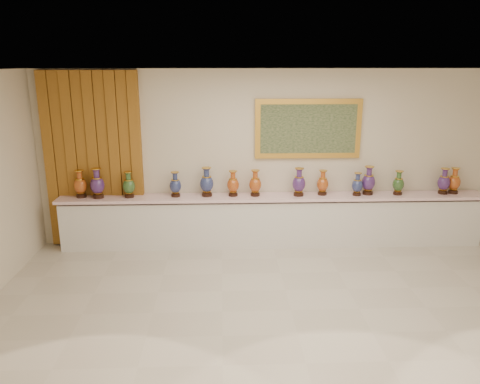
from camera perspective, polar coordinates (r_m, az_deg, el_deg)
The scene contains 17 objects.
ground at distance 6.26m, azimuth 6.24°, elevation -14.13°, with size 8.00×8.00×0.00m, color beige.
room at distance 8.12m, azimuth -13.45°, elevation 4.38°, with size 8.00×8.00×8.00m.
counter at distance 8.14m, azimuth 4.03°, elevation -3.55°, with size 7.28×0.48×0.90m.
vase_0 at distance 8.26m, azimuth -18.88°, elevation 0.79°, with size 0.26×0.26×0.47m.
vase_1 at distance 8.13m, azimuth -17.00°, elevation 0.85°, with size 0.24×0.24×0.51m.
vase_2 at distance 8.04m, azimuth -13.39°, elevation 0.74°, with size 0.23×0.23×0.44m.
vase_3 at distance 7.95m, azimuth -7.88°, elevation 0.79°, with size 0.21×0.21×0.43m.
vase_4 at distance 7.91m, azimuth -4.08°, elevation 1.07°, with size 0.30×0.30×0.50m.
vase_5 at distance 7.91m, azimuth -0.86°, elevation 0.90°, with size 0.26×0.26×0.44m.
vase_6 at distance 7.91m, azimuth 1.87°, elevation 0.95°, with size 0.27×0.27×0.45m.
vase_7 at distance 7.98m, azimuth 7.19°, elevation 1.06°, with size 0.27×0.27×0.48m.
vase_8 at distance 8.10m, azimuth 10.04°, elevation 0.99°, with size 0.21×0.21×0.43m.
vase_9 at distance 8.19m, azimuth 14.11°, elevation 0.80°, with size 0.21×0.21×0.40m.
vase_10 at distance 8.29m, azimuth 15.39°, elevation 1.21°, with size 0.25×0.25×0.49m.
vase_11 at distance 8.44m, azimuth 18.74°, elevation 0.94°, with size 0.25×0.25×0.42m.
vase_12 at distance 8.77m, azimuth 23.59°, elevation 1.09°, with size 0.25×0.25×0.45m.
vase_13 at distance 8.87m, azimuth 24.65°, elevation 1.12°, with size 0.24×0.24×0.45m.
Camera 1 is at (-0.87, -5.38, 3.08)m, focal length 35.00 mm.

